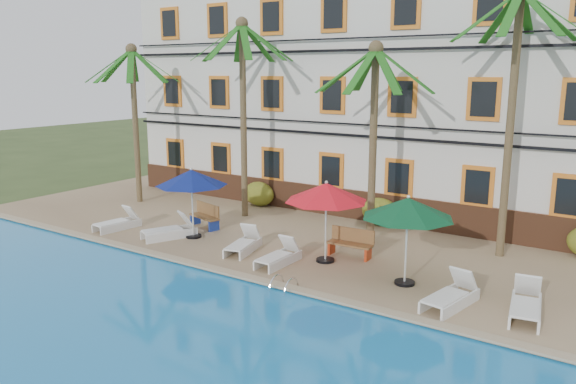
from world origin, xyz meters
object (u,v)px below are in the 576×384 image
Objects in this scene: palm_b at (243,92)px; palm_d at (513,88)px; palm_a at (134,101)px; lounger_e at (451,295)px; umbrella_red at (326,193)px; bench_right at (351,242)px; pool_ladder at (284,289)px; palm_c at (374,115)px; umbrella_blue at (191,178)px; lounger_b at (170,230)px; lounger_c at (244,244)px; lounger_d at (279,256)px; lounger_f at (526,304)px; bench_left at (206,215)px; umbrella_green at (408,208)px; lounger_a at (118,222)px.

palm_d is (10.22, 0.53, 0.30)m from palm_b.
palm_a is 3.53× the size of lounger_e.
bench_right is (0.43, 0.90, -1.77)m from umbrella_red.
pool_ladder is at bearing -24.03° from palm_a.
umbrella_red is 1.30× the size of lounger_e.
palm_a reaches higher than palm_c.
lounger_b is at bearing -141.45° from umbrella_blue.
palm_b is 6.86m from lounger_c.
palm_d is at bearing 34.65° from bench_right.
palm_c reaches higher than lounger_d.
palm_d is at bearing 56.07° from pool_ladder.
lounger_b is at bearing 163.99° from pool_ladder.
umbrella_blue is 11.69m from lounger_f.
lounger_f is (5.86, -3.40, -4.20)m from palm_c.
bench_left is 1.03× the size of bench_right.
umbrella_green is at bearing -22.82° from palm_b.
lounger_c is at bearing 146.28° from pool_ladder.
umbrella_red is 1.01× the size of umbrella_green.
lounger_d is at bearing -127.77° from bench_right.
umbrella_green reaches higher than lounger_a.
palm_d is 14.82m from lounger_a.
umbrella_red is 1.37× the size of lounger_c.
umbrella_green is (-1.62, -4.15, -3.22)m from palm_d.
umbrella_green is 9.09m from lounger_b.
pool_ladder is at bearing -33.72° from lounger_c.
umbrella_red is 2.04m from bench_right.
lounger_f is (11.53, -0.44, -1.91)m from umbrella_blue.
lounger_c is 3.47m from bench_left.
bench_right is (11.90, -1.65, -4.16)m from palm_a.
lounger_a is 1.04× the size of lounger_d.
lounger_a is (-8.84, -3.76, -4.23)m from palm_c.
palm_a is 13.60m from pool_ladder.
bench_right reaches higher than lounger_d.
palm_a is 4.69× the size of bench_right.
lounger_b reaches higher than pool_ladder.
palm_c is at bearing 136.97° from lounger_e.
palm_b is 0.94× the size of palm_d.
lounger_c is at bearing -133.56° from palm_c.
palm_d is 5.50m from umbrella_green.
palm_d reaches higher than umbrella_red.
bench_left is 6.31m from bench_right.
umbrella_blue is 0.99× the size of umbrella_green.
bench_left is at bearing 157.72° from lounger_d.
palm_b is at bearing 96.09° from umbrella_blue.
palm_b reaches higher than umbrella_blue.
umbrella_red is 6.52m from lounger_f.
bench_left is at bearing 85.95° from lounger_b.
bench_left is at bearing 168.15° from lounger_e.
bench_left is (-0.15, -2.25, -4.67)m from palm_b.
lounger_b is at bearing -32.05° from palm_a.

